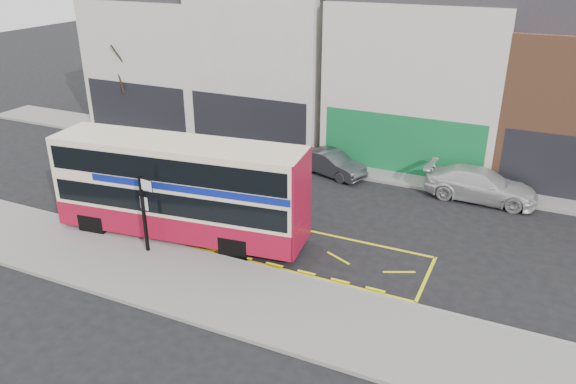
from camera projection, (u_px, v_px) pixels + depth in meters
The scene contains 15 objects.
ground at pixel (236, 257), 21.71m from camera, with size 120.00×120.00×0.00m, color black.
pavement at pixel (204, 285), 19.77m from camera, with size 40.00×4.00×0.15m, color gray.
kerb at pixel (231, 260), 21.36m from camera, with size 40.00×0.15×0.15m, color gray.
far_pavement at pixel (336, 163), 30.79m from camera, with size 50.00×3.00×0.15m, color gray.
road_markings at pixel (256, 239), 23.03m from camera, with size 14.00×3.40×0.01m, color #FFFC0D, non-canonical shape.
terrace_far_left at pixel (170, 47), 37.40m from camera, with size 8.00×8.01×10.80m.
terrace_left at pixel (277, 48), 34.10m from camera, with size 8.00×8.01×11.80m.
terrace_green_shop at pixel (425, 64), 30.72m from camera, with size 9.00×8.01×11.30m.
double_decker_bus at pixel (180, 188), 22.42m from camera, with size 10.51×3.61×4.11m.
bus_stop_post at pixel (144, 207), 21.10m from camera, with size 0.77×0.20×3.15m.
car_silver at pixel (162, 144), 32.01m from camera, with size 1.56×3.87×1.32m, color #9B9A9F.
car_grey at pixel (331, 163), 29.24m from camera, with size 1.35×3.87×1.27m, color #404148.
car_white at pixel (480, 185), 26.35m from camera, with size 2.09×5.15×1.49m, color silver.
street_tree_left at pixel (128, 53), 35.19m from camera, with size 3.27×3.27×7.06m.
street_tree_right at pixel (478, 115), 27.85m from camera, with size 2.27×2.27×4.91m.
Camera 1 is at (9.78, -16.22, 11.08)m, focal length 35.00 mm.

